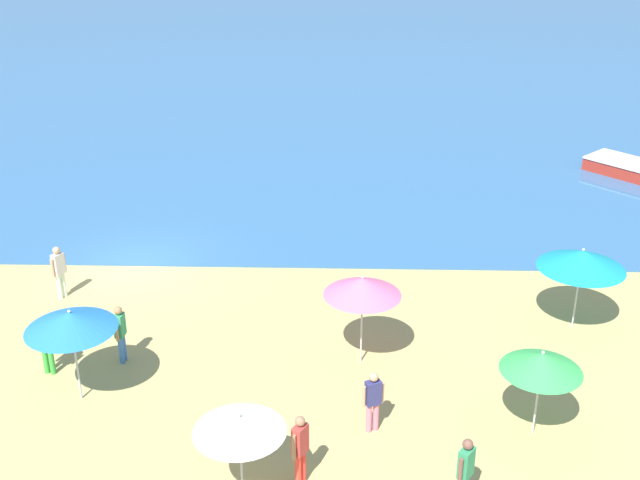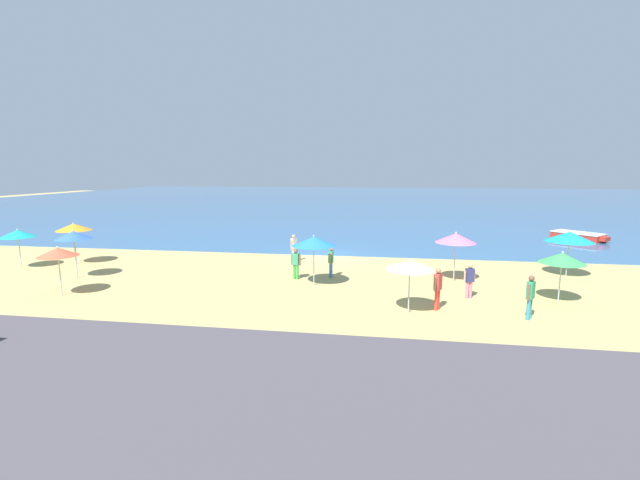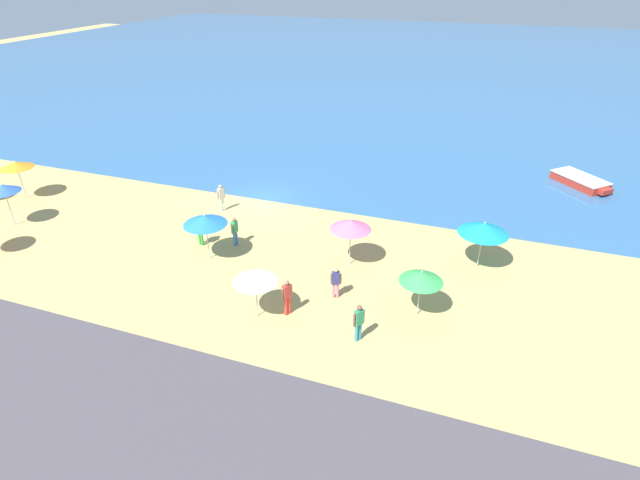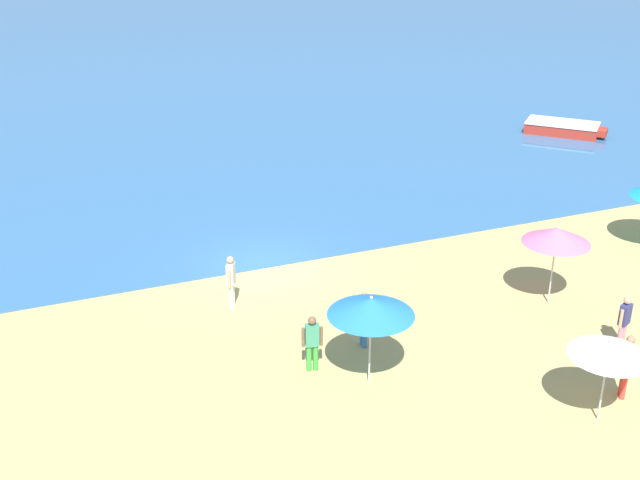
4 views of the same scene
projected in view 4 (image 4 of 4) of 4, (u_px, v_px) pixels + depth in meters
ground_plane at (264, 269)px, 27.29m from camera, size 160.00×160.00×0.00m
sea at (77, 27)px, 73.94m from camera, size 150.00×110.00×0.05m
beach_umbrella_2 at (557, 235)px, 24.15m from camera, size 2.06×2.06×2.61m
beach_umbrella_3 at (609, 349)px, 18.77m from camera, size 1.92×1.92×2.25m
beach_umbrella_4 at (371, 307)px, 20.12m from camera, size 2.24×2.24×2.55m
bather_1 at (627, 363)px, 20.04m from camera, size 0.37×0.50×1.78m
bather_2 at (364, 316)px, 22.33m from camera, size 0.25×0.57×1.69m
bather_3 at (624, 320)px, 22.24m from camera, size 0.53×0.35×1.62m
bather_4 at (312, 341)px, 21.20m from camera, size 0.56×0.30×1.63m
bather_5 at (231, 279)px, 24.36m from camera, size 0.37×0.51×1.75m
skiff_nearshore at (563, 128)px, 41.90m from camera, size 3.85×3.90×0.61m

